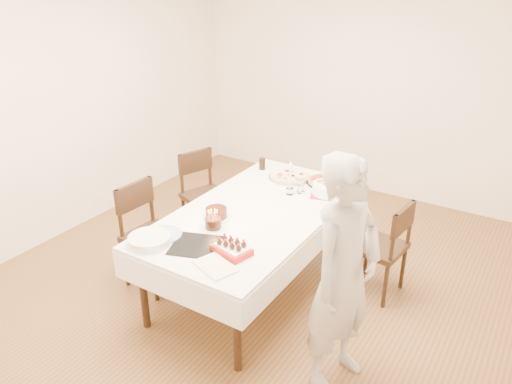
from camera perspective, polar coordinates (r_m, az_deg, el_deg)
The scene contains 22 objects.
floor at distance 4.61m, azimuth -0.00°, elevation -10.30°, with size 5.00×5.00×0.00m, color brown.
wall_back at distance 6.17m, azimuth 12.77°, elevation 12.06°, with size 4.50×0.04×2.70m, color #F1E6CA.
wall_left at distance 5.48m, azimuth -20.61°, elevation 9.51°, with size 0.04×5.00×2.70m, color #F1E6CA.
dining_table at distance 4.38m, azimuth 0.00°, elevation -6.51°, with size 1.14×2.14×0.75m, color silver.
chair_right_savory at distance 4.41m, azimuth 13.78°, elevation -6.08°, with size 0.45×0.45×0.88m, color black, non-canonical shape.
chair_left_savory at distance 5.15m, azimuth -5.65°, elevation -0.55°, with size 0.46×0.46×0.91m, color black, non-canonical shape.
chair_left_dessert at distance 4.46m, azimuth -11.61°, elevation -5.06°, with size 0.48×0.48×0.94m, color black, non-canonical shape.
person at distance 3.27m, azimuth 9.98°, elevation -9.47°, with size 0.61×0.40×1.66m, color #BBB6B0.
pizza_white at distance 4.82m, azimuth 3.87°, elevation 1.81°, with size 0.42×0.42×0.04m, color beige.
pizza_pepperoni at distance 4.74m, azimuth 7.85°, elevation 1.20°, with size 0.34×0.34×0.04m, color red.
red_placemat at distance 4.53m, azimuth 8.04°, elevation -0.26°, with size 0.27×0.27×0.01m, color #B21E1E.
pasta_bowl at distance 4.51m, azimuth 8.29°, elevation 0.38°, with size 0.29×0.29×0.09m, color white.
taper_candle at distance 4.44m, azimuth 3.93°, elevation 1.59°, with size 0.07×0.07×0.32m, color white.
shaker_pair at distance 4.50m, azimuth 4.99°, elevation 0.57°, with size 0.10×0.10×0.12m, color white, non-canonical shape.
cola_glass at distance 5.01m, azimuth 0.71°, elevation 3.25°, with size 0.06×0.06×0.12m, color black.
layer_cake at distance 4.07m, azimuth -4.56°, elevation -2.44°, with size 0.22×0.22×0.09m, color #37160D.
cake_board at distance 3.73m, azimuth -6.93°, elevation -6.10°, with size 0.34×0.34×0.01m, color black.
birthday_cake at distance 3.91m, azimuth -4.94°, elevation -3.07°, with size 0.13×0.13×0.14m, color #3D1C10.
strawberry_box at distance 3.60m, azimuth -2.80°, elevation -6.47°, with size 0.28×0.19×0.07m, color #A11912, non-canonical shape.
box_lid at distance 3.47m, azimuth -4.67°, elevation -8.53°, with size 0.30×0.20×0.02m, color beige.
plate_stack at distance 3.79m, azimuth -12.08°, elevation -5.38°, with size 0.32×0.32×0.06m, color white.
china_plate at distance 3.89m, azimuth -10.64°, elevation -4.81°, with size 0.30×0.30×0.01m, color white.
Camera 1 is at (2.01, -3.19, 2.66)m, focal length 35.00 mm.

